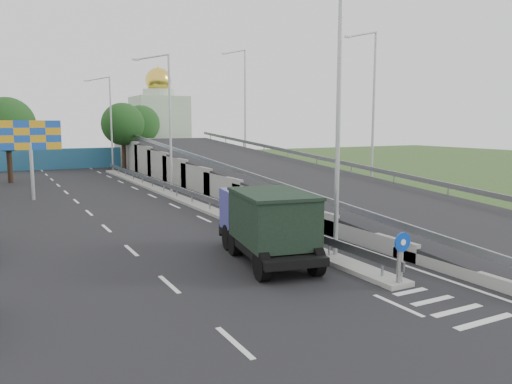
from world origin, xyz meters
TOP-DOWN VIEW (x-y plane):
  - ground at (0.00, 0.00)m, footprint 160.00×160.00m
  - road_surface at (-3.00, 20.00)m, footprint 26.00×90.00m
  - median at (0.00, 24.00)m, footprint 1.00×44.00m
  - overpass_ramp at (7.50, 24.00)m, footprint 10.00×50.00m
  - median_guardrail at (0.00, 24.00)m, footprint 0.09×44.00m
  - sign_bollard at (0.00, 2.17)m, footprint 0.64×0.23m
  - lamp_post_near at (0.11, 6.00)m, footprint 2.74×0.18m
  - lamp_post_mid at (0.11, 26.00)m, footprint 2.74×0.18m
  - lamp_post_far at (0.11, 46.00)m, footprint 2.74×0.18m
  - blue_wall at (-4.00, 52.00)m, footprint 30.00×0.50m
  - church at (10.00, 60.00)m, footprint 7.00×7.00m
  - billboard at (-9.00, 28.00)m, footprint 4.00×0.24m
  - tree_left_mid at (-10.00, 40.00)m, footprint 4.80×4.80m
  - tree_median_far at (2.00, 48.00)m, footprint 4.80×4.80m
  - tree_ramp_far at (6.00, 55.00)m, footprint 4.80×4.80m
  - dump_truck at (-2.17, 7.19)m, footprint 3.37×6.64m

SIDE VIEW (x-z plane):
  - ground at x=0.00m, z-range 0.00..0.00m
  - road_surface at x=-3.00m, z-range -0.02..0.02m
  - median at x=0.00m, z-range 0.00..0.20m
  - median_guardrail at x=0.00m, z-range 0.39..1.10m
  - sign_bollard at x=0.00m, z-range 0.20..1.87m
  - blue_wall at x=-4.00m, z-range 0.00..2.40m
  - dump_truck at x=-2.17m, z-range 0.15..2.94m
  - overpass_ramp at x=7.50m, z-range 0.00..3.50m
  - billboard at x=-9.00m, z-range 1.44..6.94m
  - tree_left_mid at x=-10.00m, z-range 1.38..8.98m
  - tree_median_far at x=2.00m, z-range 1.38..8.98m
  - tree_ramp_far at x=6.00m, z-range 1.38..8.98m
  - church at x=10.00m, z-range -1.59..12.21m
  - lamp_post_near at x=0.11m, z-range 0.77..10.85m
  - lamp_post_mid at x=0.11m, z-range 0.77..10.85m
  - lamp_post_far at x=0.11m, z-range 0.77..10.85m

